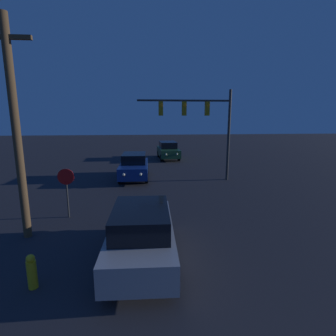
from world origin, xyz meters
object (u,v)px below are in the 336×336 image
Objects in this scene: fire_hydrant at (32,272)px; stop_sign at (66,184)px; car_far at (168,150)px; traffic_signal_mast at (202,118)px; car_mid at (134,166)px; utility_pole at (16,128)px; car_near at (141,233)px.

stop_sign is at bearing 95.02° from fire_hydrant.
fire_hydrant is at bearing 72.46° from car_far.
traffic_signal_mast is at bearing 58.36° from fire_hydrant.
utility_pole reaches higher than car_mid.
stop_sign reaches higher than car_far.
car_near is at bearing 79.68° from car_far.
utility_pole is 4.86m from fire_hydrant.
car_near is 5.57m from utility_pole.
traffic_signal_mast is 11.32m from utility_pole.
car_far is at bearing 98.70° from traffic_signal_mast.
utility_pole is (-8.15, -7.86, -0.25)m from traffic_signal_mast.
car_near is 19.28m from car_far.
car_mid is at bearing 66.41° from car_far.
traffic_signal_mast is 0.81× the size of utility_pole.
fire_hydrant is at bearing 80.70° from car_mid.
stop_sign reaches higher than car_mid.
car_mid is 7.57m from stop_sign.
traffic_signal_mast is (4.56, -0.99, 3.31)m from car_mid.
car_far is 5.06× the size of fire_hydrant.
car_near is 0.76× the size of traffic_signal_mast.
car_near is 10.86m from car_mid.
fire_hydrant is at bearing -84.98° from stop_sign.
traffic_signal_mast is at bearing 168.78° from car_mid.
car_far is 20.89m from fire_hydrant.
traffic_signal_mast is 2.85× the size of stop_sign.
car_mid is 5.01× the size of fire_hydrant.
car_mid and car_far have the same top height.
stop_sign is (-2.60, -7.08, 0.62)m from car_mid.
fire_hydrant is (0.43, -4.84, -1.05)m from stop_sign.
traffic_signal_mast is 9.78m from stop_sign.
utility_pole is at bearing 156.27° from car_near.
car_near is 2.15× the size of stop_sign.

